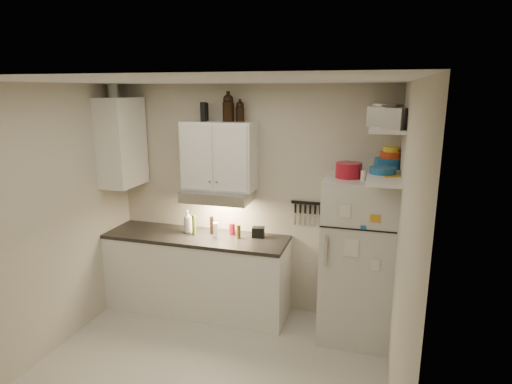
# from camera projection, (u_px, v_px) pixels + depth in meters

# --- Properties ---
(floor) EXTENTS (3.20, 3.00, 0.02)m
(floor) POSITION_uv_depth(u_px,v_px,m) (201.00, 382.00, 3.82)
(floor) COLOR beige
(floor) RESTS_ON ground
(ceiling) EXTENTS (3.20, 3.00, 0.02)m
(ceiling) POSITION_uv_depth(u_px,v_px,m) (191.00, 79.00, 3.20)
(ceiling) COLOR white
(ceiling) RESTS_ON ground
(back_wall) EXTENTS (3.20, 0.02, 2.60)m
(back_wall) POSITION_uv_depth(u_px,v_px,m) (250.00, 200.00, 4.92)
(back_wall) COLOR #BEB7A2
(back_wall) RESTS_ON ground
(left_wall) EXTENTS (0.02, 3.00, 2.60)m
(left_wall) POSITION_uv_depth(u_px,v_px,m) (36.00, 227.00, 3.95)
(left_wall) COLOR #BEB7A2
(left_wall) RESTS_ON ground
(right_wall) EXTENTS (0.02, 3.00, 2.60)m
(right_wall) POSITION_uv_depth(u_px,v_px,m) (402.00, 266.00, 3.07)
(right_wall) COLOR #BEB7A2
(right_wall) RESTS_ON ground
(base_cabinet) EXTENTS (2.10, 0.60, 0.88)m
(base_cabinet) POSITION_uv_depth(u_px,v_px,m) (197.00, 274.00, 4.98)
(base_cabinet) COLOR white
(base_cabinet) RESTS_ON floor
(countertop) EXTENTS (2.10, 0.62, 0.04)m
(countertop) POSITION_uv_depth(u_px,v_px,m) (196.00, 237.00, 4.87)
(countertop) COLOR black
(countertop) RESTS_ON base_cabinet
(upper_cabinet) EXTENTS (0.80, 0.33, 0.75)m
(upper_cabinet) POSITION_uv_depth(u_px,v_px,m) (219.00, 156.00, 4.71)
(upper_cabinet) COLOR white
(upper_cabinet) RESTS_ON back_wall
(side_cabinet) EXTENTS (0.33, 0.55, 1.00)m
(side_cabinet) POSITION_uv_depth(u_px,v_px,m) (122.00, 142.00, 4.87)
(side_cabinet) COLOR white
(side_cabinet) RESTS_ON left_wall
(range_hood) EXTENTS (0.76, 0.46, 0.12)m
(range_hood) POSITION_uv_depth(u_px,v_px,m) (218.00, 195.00, 4.76)
(range_hood) COLOR silver
(range_hood) RESTS_ON back_wall
(fridge) EXTENTS (0.70, 0.68, 1.70)m
(fridge) POSITION_uv_depth(u_px,v_px,m) (357.00, 259.00, 4.36)
(fridge) COLOR silver
(fridge) RESTS_ON floor
(shelf_hi) EXTENTS (0.30, 0.95, 0.03)m
(shelf_hi) POSITION_uv_depth(u_px,v_px,m) (387.00, 128.00, 3.86)
(shelf_hi) COLOR white
(shelf_hi) RESTS_ON right_wall
(shelf_lo) EXTENTS (0.30, 0.95, 0.03)m
(shelf_lo) POSITION_uv_depth(u_px,v_px,m) (384.00, 175.00, 3.96)
(shelf_lo) COLOR white
(shelf_lo) RESTS_ON right_wall
(knife_strip) EXTENTS (0.42, 0.02, 0.03)m
(knife_strip) POSITION_uv_depth(u_px,v_px,m) (310.00, 203.00, 4.70)
(knife_strip) COLOR black
(knife_strip) RESTS_ON back_wall
(dutch_oven) EXTENTS (0.31, 0.31, 0.15)m
(dutch_oven) POSITION_uv_depth(u_px,v_px,m) (349.00, 170.00, 4.15)
(dutch_oven) COLOR maroon
(dutch_oven) RESTS_ON fridge
(book_stack) EXTENTS (0.26, 0.29, 0.08)m
(book_stack) POSITION_uv_depth(u_px,v_px,m) (390.00, 179.00, 3.91)
(book_stack) COLOR orange
(book_stack) RESTS_ON fridge
(spice_jar) EXTENTS (0.06, 0.06, 0.09)m
(spice_jar) POSITION_uv_depth(u_px,v_px,m) (364.00, 175.00, 4.04)
(spice_jar) COLOR silver
(spice_jar) RESTS_ON fridge
(stock_pot) EXTENTS (0.28, 0.28, 0.19)m
(stock_pot) POSITION_uv_depth(u_px,v_px,m) (383.00, 113.00, 4.18)
(stock_pot) COLOR silver
(stock_pot) RESTS_ON shelf_hi
(tin_a) EXTENTS (0.22, 0.21, 0.17)m
(tin_a) POSITION_uv_depth(u_px,v_px,m) (379.00, 116.00, 3.82)
(tin_a) COLOR #AAAAAD
(tin_a) RESTS_ON shelf_hi
(tin_b) EXTENTS (0.23, 0.23, 0.18)m
(tin_b) POSITION_uv_depth(u_px,v_px,m) (395.00, 119.00, 3.53)
(tin_b) COLOR #AAAAAD
(tin_b) RESTS_ON shelf_hi
(bowl_teal) EXTENTS (0.25, 0.25, 0.10)m
(bowl_teal) POSITION_uv_depth(u_px,v_px,m) (387.00, 163.00, 4.23)
(bowl_teal) COLOR #1B5B97
(bowl_teal) RESTS_ON shelf_lo
(bowl_orange) EXTENTS (0.20, 0.20, 0.06)m
(bowl_orange) POSITION_uv_depth(u_px,v_px,m) (391.00, 155.00, 4.24)
(bowl_orange) COLOR red
(bowl_orange) RESTS_ON bowl_teal
(bowl_yellow) EXTENTS (0.16, 0.16, 0.05)m
(bowl_yellow) POSITION_uv_depth(u_px,v_px,m) (391.00, 149.00, 4.23)
(bowl_yellow) COLOR yellow
(bowl_yellow) RESTS_ON bowl_orange
(plates) EXTENTS (0.32, 0.32, 0.06)m
(plates) POSITION_uv_depth(u_px,v_px,m) (383.00, 170.00, 3.97)
(plates) COLOR #1B5B97
(plates) RESTS_ON shelf_lo
(growler_a) EXTENTS (0.16, 0.16, 0.30)m
(growler_a) POSITION_uv_depth(u_px,v_px,m) (228.00, 108.00, 4.57)
(growler_a) COLOR black
(growler_a) RESTS_ON upper_cabinet
(growler_b) EXTENTS (0.11, 0.11, 0.22)m
(growler_b) POSITION_uv_depth(u_px,v_px,m) (240.00, 111.00, 4.59)
(growler_b) COLOR black
(growler_b) RESTS_ON upper_cabinet
(thermos_a) EXTENTS (0.08, 0.08, 0.20)m
(thermos_a) POSITION_uv_depth(u_px,v_px,m) (203.00, 112.00, 4.60)
(thermos_a) COLOR black
(thermos_a) RESTS_ON upper_cabinet
(thermos_b) EXTENTS (0.08, 0.08, 0.20)m
(thermos_b) POSITION_uv_depth(u_px,v_px,m) (205.00, 112.00, 4.70)
(thermos_b) COLOR black
(thermos_b) RESTS_ON upper_cabinet
(side_jar) EXTENTS (0.12, 0.12, 0.15)m
(side_jar) POSITION_uv_depth(u_px,v_px,m) (113.00, 91.00, 4.75)
(side_jar) COLOR silver
(side_jar) RESTS_ON side_cabinet
(soap_bottle) EXTENTS (0.13, 0.13, 0.30)m
(soap_bottle) POSITION_uv_depth(u_px,v_px,m) (188.00, 220.00, 4.93)
(soap_bottle) COLOR white
(soap_bottle) RESTS_ON countertop
(pepper_mill) EXTENTS (0.05, 0.05, 0.16)m
(pepper_mill) POSITION_uv_depth(u_px,v_px,m) (238.00, 231.00, 4.76)
(pepper_mill) COLOR brown
(pepper_mill) RESTS_ON countertop
(oil_bottle) EXTENTS (0.05, 0.05, 0.24)m
(oil_bottle) POSITION_uv_depth(u_px,v_px,m) (194.00, 225.00, 4.85)
(oil_bottle) COLOR #536519
(oil_bottle) RESTS_ON countertop
(vinegar_bottle) EXTENTS (0.05, 0.05, 0.21)m
(vinegar_bottle) POSITION_uv_depth(u_px,v_px,m) (212.00, 225.00, 4.89)
(vinegar_bottle) COLOR black
(vinegar_bottle) RESTS_ON countertop
(clear_bottle) EXTENTS (0.07, 0.07, 0.17)m
(clear_bottle) POSITION_uv_depth(u_px,v_px,m) (216.00, 230.00, 4.78)
(clear_bottle) COLOR silver
(clear_bottle) RESTS_ON countertop
(red_jar) EXTENTS (0.09, 0.09, 0.14)m
(red_jar) POSITION_uv_depth(u_px,v_px,m) (232.00, 229.00, 4.88)
(red_jar) COLOR maroon
(red_jar) RESTS_ON countertop
(caddy) EXTENTS (0.15, 0.12, 0.12)m
(caddy) POSITION_uv_depth(u_px,v_px,m) (258.00, 232.00, 4.79)
(caddy) COLOR black
(caddy) RESTS_ON countertop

